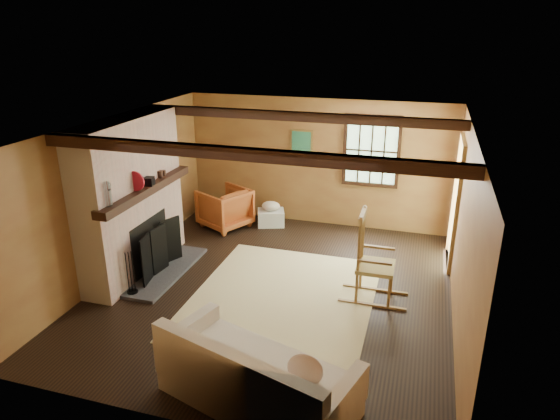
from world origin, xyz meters
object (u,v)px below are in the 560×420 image
(fireplace, at_px, (133,204))
(sofa, at_px, (255,381))
(laundry_basket, at_px, (271,218))
(armchair, at_px, (225,208))
(rocking_chair, at_px, (372,263))

(fireplace, relative_size, sofa, 1.09)
(fireplace, xyz_separation_m, sofa, (2.76, -2.31, -0.81))
(fireplace, xyz_separation_m, laundry_basket, (1.44, 2.35, -0.95))
(armchair, bearing_deg, sofa, 53.96)
(sofa, distance_m, armchair, 4.83)
(laundry_basket, bearing_deg, sofa, -74.19)
(armchair, bearing_deg, rocking_chair, 85.86)
(sofa, relative_size, laundry_basket, 4.40)
(rocking_chair, distance_m, sofa, 2.63)
(laundry_basket, bearing_deg, armchair, -158.30)
(laundry_basket, height_order, armchair, armchair)
(fireplace, xyz_separation_m, rocking_chair, (3.61, 0.16, -0.56))
(rocking_chair, relative_size, laundry_basket, 2.59)
(rocking_chair, bearing_deg, armchair, 57.43)
(rocking_chair, bearing_deg, laundry_basket, 44.20)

